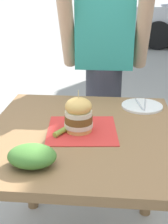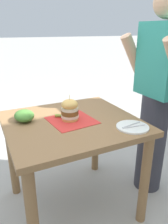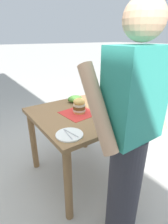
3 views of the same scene
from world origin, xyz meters
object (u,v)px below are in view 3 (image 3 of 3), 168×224
Objects in this scene: sandwich at (79,105)px; diner_across_table at (129,138)px; side_salad at (75,99)px; patio_table at (79,125)px; side_plate_with_forks at (69,135)px; pickle_spear at (83,108)px.

diner_across_table is at bearing 83.15° from sandwich.
sandwich is 0.74m from diner_across_table.
sandwich is 0.33m from side_salad.
side_plate_with_forks reaches higher than patio_table.
side_salad is at bearing -104.15° from pickle_spear.
pickle_spear is 0.05× the size of diner_across_table.
patio_table is 0.22m from sandwich.
side_salad is (-0.15, -0.31, 0.18)m from patio_table.
side_plate_with_forks is (0.29, 0.32, 0.15)m from patio_table.
diner_across_table is (0.07, 0.73, 0.24)m from patio_table.
diner_across_table is at bearing 78.38° from pickle_spear.
pickle_spear is at bearing -135.66° from side_plate_with_forks.
sandwich reaches higher than patio_table.
pickle_spear is at bearing -148.87° from sandwich.
diner_across_table is at bearing 118.36° from side_plate_with_forks.
side_plate_with_forks is (0.31, 0.33, -0.07)m from sandwich.
pickle_spear is at bearing 75.85° from side_salad.
side_salad reaches higher than pickle_spear.
sandwich reaches higher than side_plate_with_forks.
diner_across_table is (-0.22, 0.41, 0.10)m from side_plate_with_forks.
side_salad is (-0.14, -0.30, -0.04)m from sandwich.
sandwich is 0.11× the size of diner_across_table.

